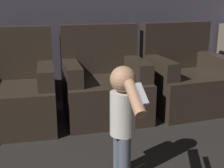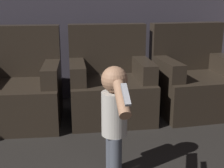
{
  "view_description": "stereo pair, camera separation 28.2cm",
  "coord_description": "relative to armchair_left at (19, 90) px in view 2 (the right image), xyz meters",
  "views": [
    {
      "loc": [
        -0.64,
        0.54,
        1.35
      ],
      "look_at": [
        0.08,
        3.15,
        0.56
      ],
      "focal_mm": 50.0,
      "sensor_mm": 36.0,
      "label": 1
    },
    {
      "loc": [
        -0.37,
        0.48,
        1.35
      ],
      "look_at": [
        0.08,
        3.15,
        0.56
      ],
      "focal_mm": 50.0,
      "sensor_mm": 36.0,
      "label": 2
    }
  ],
  "objects": [
    {
      "name": "armchair_left",
      "position": [
        0.0,
        0.0,
        0.0
      ],
      "size": [
        0.94,
        0.86,
        1.01
      ],
      "rotation": [
        0.0,
        0.0,
        -0.06
      ],
      "color": "black",
      "rests_on": "ground_plane"
    },
    {
      "name": "armchair_right",
      "position": [
        2.0,
        0.0,
        0.0
      ],
      "size": [
        0.94,
        0.86,
        1.01
      ],
      "rotation": [
        0.0,
        0.0,
        0.06
      ],
      "color": "black",
      "rests_on": "ground_plane"
    },
    {
      "name": "person_toddler",
      "position": [
        0.83,
        -1.24,
        0.16
      ],
      "size": [
        0.19,
        0.59,
        0.86
      ],
      "rotation": [
        0.0,
        0.0,
        1.66
      ],
      "color": "#474C56",
      "rests_on": "ground_plane"
    },
    {
      "name": "armchair_middle",
      "position": [
        1.0,
        0.0,
        0.0
      ],
      "size": [
        0.91,
        0.83,
        1.01
      ],
      "rotation": [
        0.0,
        0.0,
        -0.02
      ],
      "color": "black",
      "rests_on": "ground_plane"
    }
  ]
}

